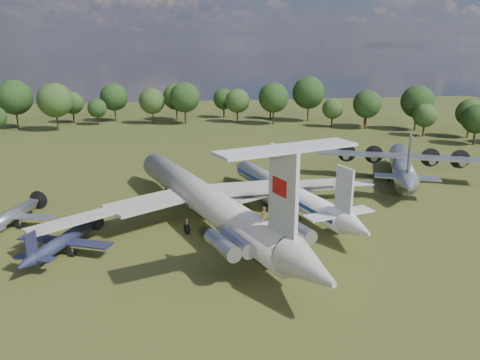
{
  "coord_description": "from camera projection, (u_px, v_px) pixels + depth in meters",
  "views": [
    {
      "loc": [
        -1.98,
        -64.96,
        24.23
      ],
      "look_at": [
        8.97,
        0.85,
        5.0
      ],
      "focal_mm": 35.0,
      "sensor_mm": 36.0,
      "label": 1
    }
  ],
  "objects": [
    {
      "name": "small_prop_west",
      "position": [
        62.0,
        245.0,
        56.16
      ],
      "size": [
        17.69,
        19.94,
        2.42
      ],
      "primitive_type": null,
      "rotation": [
        0.0,
        0.0,
        -0.41
      ],
      "color": "black",
      "rests_on": "ground"
    },
    {
      "name": "an12_transport",
      "position": [
        402.0,
        169.0,
        86.33
      ],
      "size": [
        43.34,
        45.19,
        4.64
      ],
      "primitive_type": null,
      "rotation": [
        0.0,
        0.0,
        -0.43
      ],
      "color": "#A5A8AD",
      "rests_on": "ground"
    },
    {
      "name": "person_on_il62",
      "position": [
        264.0,
        215.0,
        50.18
      ],
      "size": [
        0.77,
        0.66,
        1.79
      ],
      "primitive_type": "imported",
      "rotation": [
        0.0,
        0.0,
        3.56
      ],
      "color": "#95794C",
      "rests_on": "il62_airliner"
    },
    {
      "name": "tu104_jet",
      "position": [
        286.0,
        195.0,
        72.14
      ],
      "size": [
        40.97,
        48.33,
        4.17
      ],
      "primitive_type": null,
      "rotation": [
        0.0,
        0.0,
        0.26
      ],
      "color": "silver",
      "rests_on": "ground"
    },
    {
      "name": "ground",
      "position": [
        181.0,
        217.0,
        68.6
      ],
      "size": [
        300.0,
        300.0,
        0.0
      ],
      "primitive_type": "plane",
      "color": "#263B13",
      "rests_on": "ground"
    },
    {
      "name": "small_prop_northwest",
      "position": [
        11.0,
        219.0,
        64.48
      ],
      "size": [
        16.23,
        19.18,
        2.41
      ],
      "primitive_type": null,
      "rotation": [
        0.0,
        0.0,
        -0.29
      ],
      "color": "#ADB0B5",
      "rests_on": "ground"
    },
    {
      "name": "il62_airliner",
      "position": [
        204.0,
        204.0,
        65.2
      ],
      "size": [
        62.41,
        71.18,
        5.86
      ],
      "primitive_type": null,
      "rotation": [
        0.0,
        0.0,
        0.32
      ],
      "color": "beige",
      "rests_on": "ground"
    }
  ]
}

